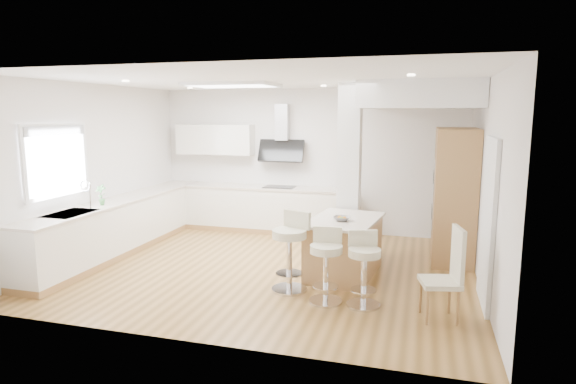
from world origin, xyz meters
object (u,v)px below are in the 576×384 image
(dining_chair, at_px, (449,271))
(bar_stool_b, at_px, (326,261))
(bar_stool_a, at_px, (290,247))
(peninsula, at_px, (344,246))
(bar_stool_c, at_px, (364,265))

(dining_chair, bearing_deg, bar_stool_b, 161.58)
(bar_stool_a, bearing_deg, peninsula, 75.69)
(peninsula, distance_m, bar_stool_b, 1.09)
(bar_stool_b, height_order, dining_chair, dining_chair)
(peninsula, distance_m, bar_stool_c, 1.16)
(bar_stool_c, distance_m, dining_chair, 0.98)
(bar_stool_a, relative_size, dining_chair, 0.98)
(peninsula, height_order, bar_stool_a, bar_stool_a)
(peninsula, bearing_deg, dining_chair, -34.32)
(peninsula, xyz_separation_m, bar_stool_b, (-0.05, -1.09, 0.10))
(peninsula, distance_m, bar_stool_a, 1.02)
(bar_stool_a, xyz_separation_m, bar_stool_c, (1.00, -0.26, -0.08))
(dining_chair, bearing_deg, bar_stool_a, 155.37)
(bar_stool_b, relative_size, dining_chair, 0.87)
(bar_stool_a, bearing_deg, bar_stool_b, -5.55)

